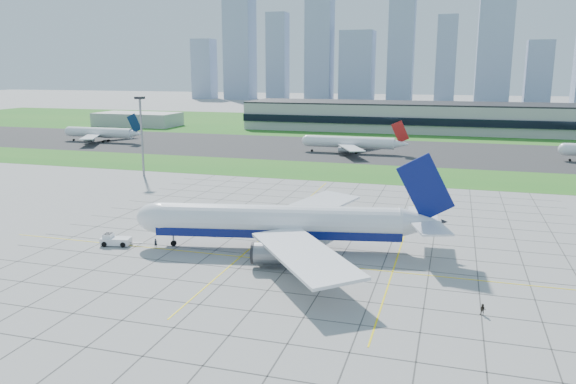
# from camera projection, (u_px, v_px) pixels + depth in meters

# --- Properties ---
(ground) EXTENTS (1400.00, 1400.00, 0.00)m
(ground) POSITION_uv_depth(u_px,v_px,m) (295.00, 258.00, 103.42)
(ground) COLOR #9D9D97
(ground) RESTS_ON ground
(grass_median) EXTENTS (700.00, 35.00, 0.04)m
(grass_median) POSITION_uv_depth(u_px,v_px,m) (368.00, 173.00, 187.68)
(grass_median) COLOR #226E1F
(grass_median) RESTS_ON ground
(asphalt_taxiway) EXTENTS (700.00, 75.00, 0.04)m
(asphalt_taxiway) POSITION_uv_depth(u_px,v_px,m) (388.00, 151.00, 239.17)
(asphalt_taxiway) COLOR #383838
(asphalt_taxiway) RESTS_ON ground
(grass_far) EXTENTS (700.00, 145.00, 0.04)m
(grass_far) POSITION_uv_depth(u_px,v_px,m) (409.00, 126.00, 342.16)
(grass_far) COLOR #226E1F
(grass_far) RESTS_ON ground
(apron_markings) EXTENTS (120.00, 130.00, 0.03)m
(apron_markings) POSITION_uv_depth(u_px,v_px,m) (312.00, 241.00, 113.68)
(apron_markings) COLOR #474744
(apron_markings) RESTS_ON ground
(terminal) EXTENTS (260.00, 43.00, 15.80)m
(terminal) POSITION_uv_depth(u_px,v_px,m) (481.00, 118.00, 305.82)
(terminal) COLOR #B7B7B2
(terminal) RESTS_ON ground
(service_block) EXTENTS (50.00, 25.00, 8.00)m
(service_block) POSITION_uv_depth(u_px,v_px,m) (138.00, 119.00, 343.68)
(service_block) COLOR #B7B7B2
(service_block) RESTS_ON ground
(light_mast) EXTENTS (2.50, 2.50, 25.60)m
(light_mast) POSITION_uv_depth(u_px,v_px,m) (141.00, 126.00, 180.28)
(light_mast) COLOR gray
(light_mast) RESTS_ON ground
(city_skyline) EXTENTS (523.00, 32.40, 160.00)m
(city_skyline) POSITION_uv_depth(u_px,v_px,m) (424.00, 44.00, 580.02)
(city_skyline) COLOR #91A2BF
(city_skyline) RESTS_ON ground
(airliner) EXTENTS (60.64, 60.87, 19.26)m
(airliner) POSITION_uv_depth(u_px,v_px,m) (280.00, 223.00, 107.62)
(airliner) COLOR white
(airliner) RESTS_ON ground
(pushback_tug) EXTENTS (8.47, 3.82, 2.33)m
(pushback_tug) POSITION_uv_depth(u_px,v_px,m) (115.00, 240.00, 111.02)
(pushback_tug) COLOR white
(pushback_tug) RESTS_ON ground
(crew_near) EXTENTS (0.75, 0.74, 1.74)m
(crew_near) POSITION_uv_depth(u_px,v_px,m) (156.00, 243.00, 109.67)
(crew_near) COLOR black
(crew_near) RESTS_ON ground
(crew_far) EXTENTS (0.94, 0.80, 1.70)m
(crew_far) POSITION_uv_depth(u_px,v_px,m) (483.00, 310.00, 79.34)
(crew_far) COLOR black
(crew_far) RESTS_ON ground
(distant_jet_0) EXTENTS (39.63, 42.66, 14.08)m
(distant_jet_0) POSITION_uv_depth(u_px,v_px,m) (101.00, 133.00, 267.56)
(distant_jet_0) COLOR white
(distant_jet_0) RESTS_ON ground
(distant_jet_1) EXTENTS (42.22, 42.66, 14.08)m
(distant_jet_1) POSITION_uv_depth(u_px,v_px,m) (351.00, 142.00, 232.01)
(distant_jet_1) COLOR white
(distant_jet_1) RESTS_ON ground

